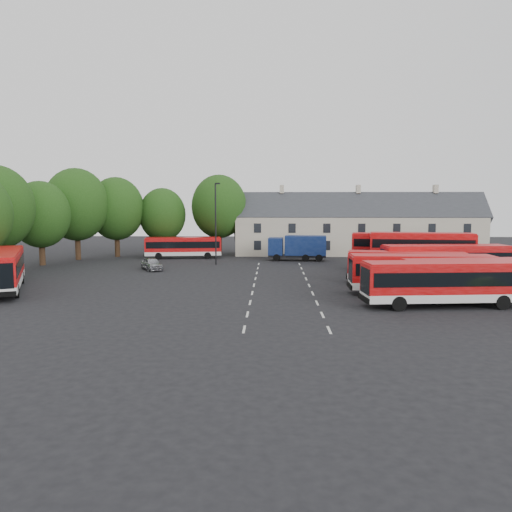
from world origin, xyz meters
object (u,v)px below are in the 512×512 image
(silver_car, at_px, (152,264))
(bus_west, at_px, (3,267))
(lamppost, at_px, (216,221))
(bus_row_a, at_px, (444,280))
(bus_dd_south, at_px, (421,250))
(box_truck, at_px, (298,247))

(silver_car, bearing_deg, bus_west, -154.42)
(silver_car, distance_m, lamppost, 9.57)
(bus_row_a, distance_m, silver_car, 32.12)
(bus_dd_south, relative_size, lamppost, 1.10)
(bus_west, relative_size, lamppost, 1.23)
(box_truck, bearing_deg, bus_dd_south, -39.99)
(bus_west, xyz_separation_m, silver_car, (9.31, 13.78, -1.35))
(box_truck, bearing_deg, bus_west, -133.92)
(bus_dd_south, height_order, lamppost, lamppost)
(bus_west, bearing_deg, silver_car, -58.27)
(bus_dd_south, distance_m, bus_west, 40.18)
(bus_dd_south, xyz_separation_m, lamppost, (-22.48, 7.21, 2.79))
(bus_row_a, distance_m, bus_dd_south, 17.48)
(bus_dd_south, bearing_deg, bus_row_a, -92.18)
(bus_west, distance_m, box_truck, 35.20)
(bus_dd_south, height_order, silver_car, bus_dd_south)
(bus_west, relative_size, box_truck, 1.60)
(box_truck, distance_m, lamppost, 11.69)
(bus_row_a, xyz_separation_m, lamppost, (-19.10, 24.35, 3.30))
(bus_dd_south, height_order, bus_west, bus_dd_south)
(bus_row_a, relative_size, box_truck, 1.55)
(bus_west, height_order, lamppost, lamppost)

